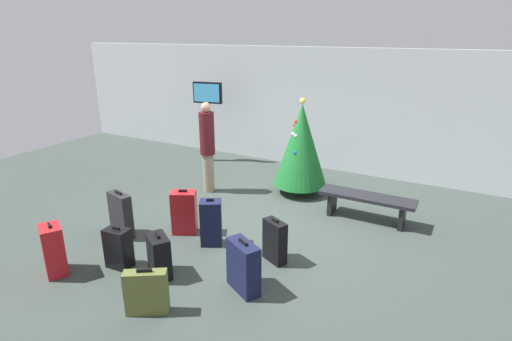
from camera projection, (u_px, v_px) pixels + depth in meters
The scene contains 15 objects.
ground_plane at pixel (263, 224), 7.23m from camera, with size 16.00×16.00×0.00m, color #38423D.
back_wall at pixel (332, 110), 9.73m from camera, with size 16.00×0.20×2.91m, color #B7BCC1.
holiday_tree at pixel (301, 145), 8.31m from camera, with size 1.11×1.11×2.01m.
flight_info_kiosk at pixel (208, 108), 10.33m from camera, with size 0.77×0.23×2.05m.
waiting_bench at pixel (367, 201), 7.27m from camera, with size 1.69×0.44×0.48m.
traveller_0 at pixel (207, 145), 8.40m from camera, with size 0.40×0.40×1.91m.
suitcase_0 at pixel (159, 256), 5.63m from camera, with size 0.49×0.43×0.64m.
suitcase_1 at pixel (211, 223), 6.45m from camera, with size 0.42×0.40×0.79m.
suitcase_2 at pixel (146, 292), 4.87m from camera, with size 0.52×0.41×0.61m.
suitcase_3 at pixel (243, 267), 5.29m from camera, with size 0.56×0.45×0.73m.
suitcase_4 at pixel (118, 248), 5.83m from camera, with size 0.37×0.26×0.64m.
suitcase_5 at pixel (275, 241), 5.98m from camera, with size 0.42×0.33×0.69m.
suitcase_6 at pixel (184, 212), 6.82m from camera, with size 0.48×0.43×0.78m.
suitcase_7 at pixel (54, 250), 5.65m from camera, with size 0.46×0.42×0.77m.
suitcase_8 at pixel (121, 215), 6.71m from camera, with size 0.51×0.28×0.79m.
Camera 1 is at (3.01, -5.78, 3.26)m, focal length 28.42 mm.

